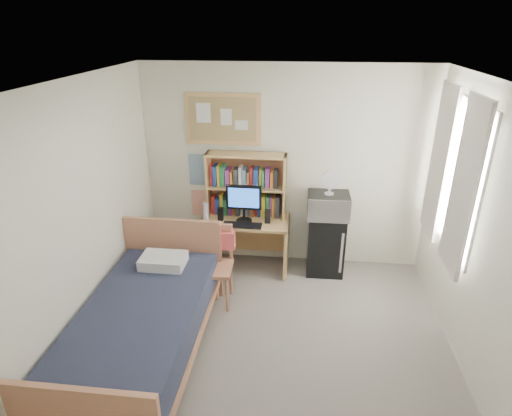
# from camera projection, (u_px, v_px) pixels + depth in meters

# --- Properties ---
(floor) EXTENTS (3.60, 4.20, 0.02)m
(floor) POSITION_uv_depth(u_px,v_px,m) (270.00, 369.00, 4.07)
(floor) COLOR slate
(floor) RESTS_ON ground
(ceiling) EXTENTS (3.60, 4.20, 0.02)m
(ceiling) POSITION_uv_depth(u_px,v_px,m) (275.00, 88.00, 3.02)
(ceiling) COLOR white
(ceiling) RESTS_ON wall_back
(wall_back) EXTENTS (3.60, 0.04, 2.60)m
(wall_back) POSITION_uv_depth(u_px,v_px,m) (285.00, 169.00, 5.45)
(wall_back) COLOR white
(wall_back) RESTS_ON floor
(wall_left) EXTENTS (0.04, 4.20, 2.60)m
(wall_left) POSITION_uv_depth(u_px,v_px,m) (67.00, 238.00, 3.72)
(wall_left) COLOR white
(wall_left) RESTS_ON floor
(wall_right) EXTENTS (0.04, 4.20, 2.60)m
(wall_right) POSITION_uv_depth(u_px,v_px,m) (501.00, 261.00, 3.36)
(wall_right) COLOR white
(wall_right) RESTS_ON floor
(window_unit) EXTENTS (0.10, 1.40, 1.70)m
(window_unit) POSITION_uv_depth(u_px,v_px,m) (454.00, 175.00, 4.34)
(window_unit) COLOR white
(window_unit) RESTS_ON wall_right
(curtain_left) EXTENTS (0.04, 0.55, 1.70)m
(curtain_left) POSITION_uv_depth(u_px,v_px,m) (464.00, 189.00, 3.98)
(curtain_left) COLOR silver
(curtain_left) RESTS_ON wall_right
(curtain_right) EXTENTS (0.04, 0.55, 1.70)m
(curtain_right) POSITION_uv_depth(u_px,v_px,m) (439.00, 163.00, 4.70)
(curtain_right) COLOR silver
(curtain_right) RESTS_ON wall_right
(bulletin_board) EXTENTS (0.94, 0.03, 0.64)m
(bulletin_board) POSITION_uv_depth(u_px,v_px,m) (223.00, 119.00, 5.27)
(bulletin_board) COLOR tan
(bulletin_board) RESTS_ON wall_back
(poster_wave) EXTENTS (0.30, 0.01, 0.42)m
(poster_wave) POSITION_uv_depth(u_px,v_px,m) (200.00, 170.00, 5.57)
(poster_wave) COLOR #245D93
(poster_wave) RESTS_ON wall_back
(poster_japan) EXTENTS (0.28, 0.01, 0.36)m
(poster_japan) POSITION_uv_depth(u_px,v_px,m) (202.00, 203.00, 5.76)
(poster_japan) COLOR #DA4626
(poster_japan) RESTS_ON wall_back
(desk) EXTENTS (1.14, 0.58, 0.70)m
(desk) POSITION_uv_depth(u_px,v_px,m) (245.00, 243.00, 5.61)
(desk) COLOR #DCAE6B
(desk) RESTS_ON floor
(desk_chair) EXTENTS (0.48, 0.48, 0.93)m
(desk_chair) POSITION_uv_depth(u_px,v_px,m) (213.00, 267.00, 4.85)
(desk_chair) COLOR tan
(desk_chair) RESTS_ON floor
(mini_fridge) EXTENTS (0.47, 0.47, 0.79)m
(mini_fridge) POSITION_uv_depth(u_px,v_px,m) (325.00, 243.00, 5.52)
(mini_fridge) COLOR black
(mini_fridge) RESTS_ON floor
(bed) EXTENTS (1.10, 2.19, 0.60)m
(bed) POSITION_uv_depth(u_px,v_px,m) (142.00, 333.00, 4.08)
(bed) COLOR #1B1F30
(bed) RESTS_ON floor
(hutch) EXTENTS (1.01, 0.27, 0.83)m
(hutch) POSITION_uv_depth(u_px,v_px,m) (246.00, 185.00, 5.44)
(hutch) COLOR #DCAE6B
(hutch) RESTS_ON desk
(monitor) EXTENTS (0.44, 0.04, 0.47)m
(monitor) POSITION_uv_depth(u_px,v_px,m) (244.00, 204.00, 5.32)
(monitor) COLOR black
(monitor) RESTS_ON desk
(keyboard) EXTENTS (0.48, 0.16, 0.02)m
(keyboard) POSITION_uv_depth(u_px,v_px,m) (242.00, 225.00, 5.28)
(keyboard) COLOR black
(keyboard) RESTS_ON desk
(speaker_left) EXTENTS (0.07, 0.07, 0.17)m
(speaker_left) POSITION_uv_depth(u_px,v_px,m) (221.00, 214.00, 5.41)
(speaker_left) COLOR black
(speaker_left) RESTS_ON desk
(speaker_right) EXTENTS (0.07, 0.07, 0.17)m
(speaker_right) POSITION_uv_depth(u_px,v_px,m) (268.00, 216.00, 5.34)
(speaker_right) COLOR black
(speaker_right) RESTS_ON desk
(water_bottle) EXTENTS (0.07, 0.07, 0.24)m
(water_bottle) POSITION_uv_depth(u_px,v_px,m) (206.00, 212.00, 5.38)
(water_bottle) COLOR silver
(water_bottle) RESTS_ON desk
(hoodie) EXTENTS (0.46, 0.16, 0.22)m
(hoodie) POSITION_uv_depth(u_px,v_px,m) (215.00, 239.00, 4.93)
(hoodie) COLOR #DC5653
(hoodie) RESTS_ON desk_chair
(microwave) EXTENTS (0.51, 0.39, 0.29)m
(microwave) POSITION_uv_depth(u_px,v_px,m) (328.00, 205.00, 5.29)
(microwave) COLOR silver
(microwave) RESTS_ON mini_fridge
(desk_fan) EXTENTS (0.23, 0.23, 0.28)m
(desk_fan) POSITION_uv_depth(u_px,v_px,m) (330.00, 183.00, 5.17)
(desk_fan) COLOR silver
(desk_fan) RESTS_ON microwave
(pillow) EXTENTS (0.48, 0.33, 0.11)m
(pillow) POSITION_uv_depth(u_px,v_px,m) (163.00, 261.00, 4.62)
(pillow) COLOR silver
(pillow) RESTS_ON bed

